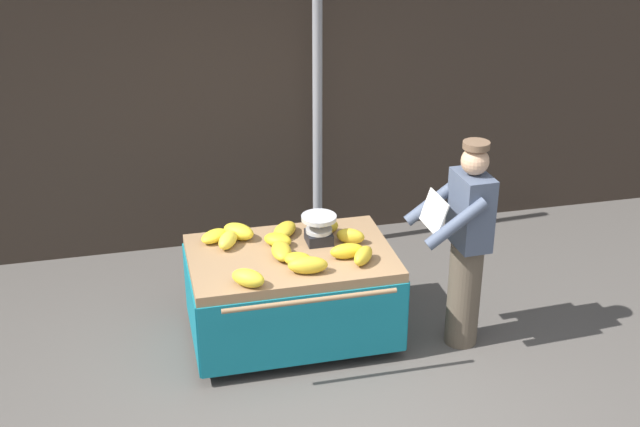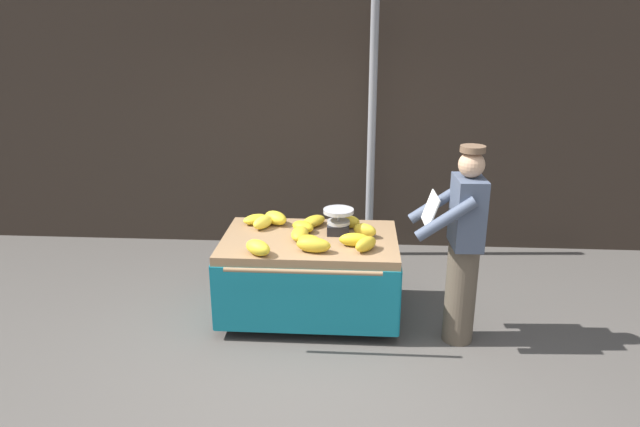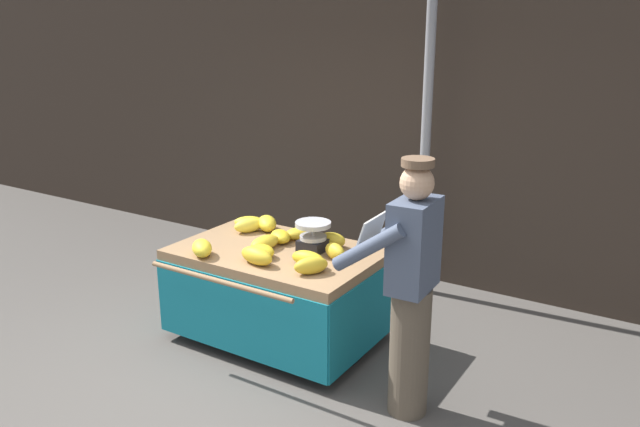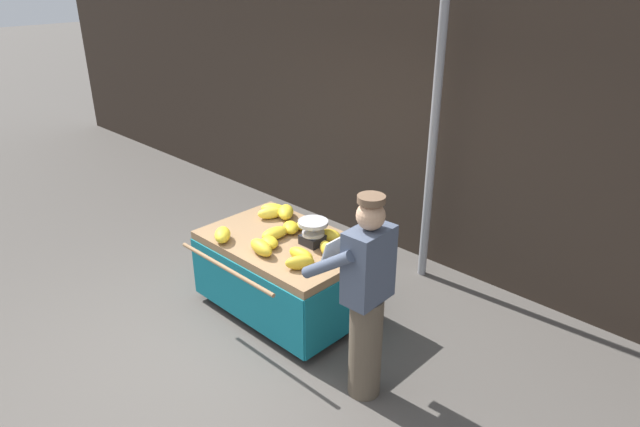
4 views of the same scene
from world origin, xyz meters
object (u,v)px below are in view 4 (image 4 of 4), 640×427
banana_bunch_6 (286,212)px  banana_bunch_8 (331,236)px  street_pole (432,150)px  banana_bunch_10 (275,233)px  banana_bunch_12 (327,249)px  banana_bunch_4 (301,255)px  banana_bunch_7 (309,225)px  banana_bunch_3 (270,213)px  banana_cart (285,259)px  vendor_person (366,299)px  banana_bunch_0 (291,227)px  banana_bunch_1 (300,263)px  weighing_scale (313,232)px  banana_bunch_5 (273,208)px  banana_bunch_2 (261,247)px  banana_bunch_9 (270,242)px  banana_bunch_11 (223,235)px

banana_bunch_6 → banana_bunch_8: 0.70m
street_pole → banana_bunch_10: size_ratio=10.01×
banana_bunch_8 → banana_bunch_12: 0.26m
banana_bunch_4 → banana_bunch_7: size_ratio=0.93×
banana_bunch_4 → banana_bunch_3: bearing=155.5°
banana_cart → vendor_person: bearing=-15.7°
banana_bunch_3 → banana_bunch_6: banana_bunch_6 is taller
banana_bunch_7 → banana_bunch_4: bearing=-51.3°
banana_bunch_0 → banana_bunch_3: (-0.38, 0.07, 0.01)m
banana_bunch_1 → banana_bunch_4: size_ratio=0.94×
weighing_scale → banana_bunch_1: bearing=-59.0°
banana_cart → banana_bunch_8: bearing=38.7°
banana_bunch_5 → banana_bunch_12: banana_bunch_12 is taller
banana_bunch_4 → banana_cart: bearing=156.9°
banana_bunch_10 → banana_bunch_3: bearing=144.6°
banana_bunch_1 → banana_bunch_10: 0.63m
banana_bunch_6 → banana_bunch_12: bearing=-18.6°
banana_bunch_3 → banana_bunch_10: 0.46m
banana_bunch_2 → banana_bunch_4: bearing=25.2°
street_pole → banana_bunch_0: street_pole is taller
banana_bunch_5 → banana_bunch_7: size_ratio=0.87×
vendor_person → banana_bunch_5: bearing=159.1°
banana_bunch_2 → banana_bunch_6: bearing=121.4°
banana_bunch_9 → banana_bunch_3: bearing=138.6°
banana_bunch_4 → banana_bunch_10: size_ratio=0.93×
weighing_scale → vendor_person: 1.15m
banana_bunch_4 → banana_bunch_7: 0.63m
weighing_scale → vendor_person: bearing=-25.3°
banana_bunch_6 → banana_bunch_9: banana_bunch_6 is taller
banana_bunch_10 → vendor_person: size_ratio=0.17×
banana_bunch_3 → banana_bunch_9: size_ratio=1.21×
banana_bunch_1 → banana_bunch_6: banana_bunch_6 is taller
banana_bunch_4 → banana_bunch_8: banana_bunch_8 is taller
banana_bunch_1 → vendor_person: bearing=-5.9°
banana_bunch_0 → vendor_person: bearing=-20.6°
banana_bunch_5 → banana_bunch_6: (0.20, 0.00, 0.02)m
banana_bunch_4 → banana_bunch_6: size_ratio=0.97×
banana_bunch_2 → banana_bunch_8: 0.67m
banana_bunch_2 → banana_bunch_1: bearing=6.9°
banana_bunch_7 → weighing_scale: bearing=-37.7°
street_pole → banana_bunch_3: 1.77m
street_pole → vendor_person: size_ratio=1.67×
banana_bunch_0 → banana_bunch_3: banana_bunch_3 is taller
banana_cart → banana_bunch_1: (0.50, -0.28, 0.28)m
banana_cart → banana_bunch_9: size_ratio=7.66×
banana_bunch_3 → banana_bunch_9: (0.47, -0.42, -0.01)m
banana_cart → banana_bunch_2: (0.06, -0.34, 0.28)m
banana_bunch_0 → banana_bunch_11: bearing=-119.7°
banana_bunch_2 → banana_bunch_10: bearing=116.4°
banana_bunch_2 → banana_bunch_11: bearing=-169.5°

